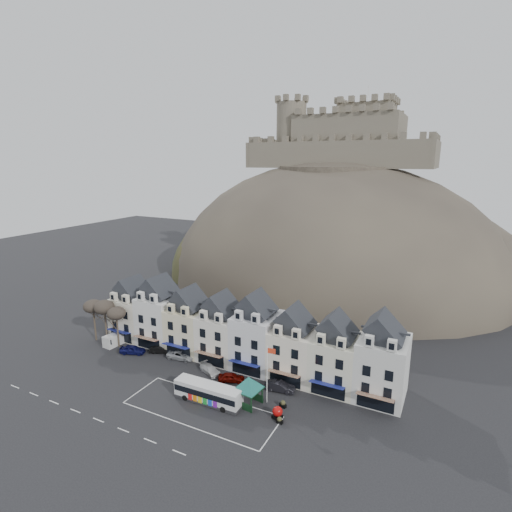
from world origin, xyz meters
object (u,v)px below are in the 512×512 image
Objects in this scene: red_buoy at (278,412)px; white_van at (116,339)px; flagpole at (268,371)px; car_white at (210,369)px; car_silver at (181,355)px; bus at (208,392)px; bus_shelter at (249,383)px; car_black at (161,350)px; car_maroon at (231,377)px; car_navy at (133,350)px; car_charcoal at (280,386)px.

white_van is (-36.51, 6.60, 0.18)m from red_buoy.
flagpole is 13.10m from car_white.
white_van is at bearing 85.88° from car_silver.
bus is 6.12m from bus_shelter.
car_maroon is at bearing -122.66° from car_black.
flagpole is 2.24× the size of car_black.
car_white is at bearing 2.39° from white_van.
white_van is (-31.57, 5.63, -2.34)m from bus_shelter.
red_buoy is at bearing 5.49° from bus.
flagpole is at bearing -129.76° from car_maroon.
car_black reaches higher than car_white.
car_navy is (-25.98, 4.19, -2.62)m from bus_shelter.
red_buoy is 5.66m from flagpole.
car_black is at bearing 150.28° from bus.
white_van is 1.21× the size of car_black.
car_silver is (-16.98, 6.62, -2.70)m from bus_shelter.
car_white is at bearing 158.55° from red_buoy.
car_silver is at bearing 79.26° from car_charcoal.
car_navy is 28.62m from car_charcoal.
flagpole is 20.28m from car_silver.
bus_shelter is at bearing -119.59° from car_navy.
bus is 2.61× the size of car_black.
car_maroon is (11.67, -2.43, 0.00)m from car_silver.
car_white is 12.35m from car_charcoal.
bus_shelter is 7.28m from car_maroon.
car_white is at bearing -112.07° from car_silver.
car_black is 0.89× the size of car_white.
car_navy is at bearing 177.46° from bus_shelter.
bus is 2.26× the size of car_navy.
white_van is 1.04× the size of car_charcoal.
car_black is (-16.21, 8.85, -0.95)m from bus.
red_buoy is 37.11m from white_van.
car_charcoal reaches higher than car_white.
bus_shelter is (5.44, 2.16, 1.80)m from bus.
red_buoy is 15.77m from car_white.
flagpole is at bearing -79.83° from car_white.
bus is 6.00× the size of red_buoy.
car_navy is at bearing 85.42° from car_charcoal.
red_buoy is at bearing -119.89° from car_navy.
car_maroon is (0.13, 6.35, -0.90)m from bus.
car_charcoal reaches higher than car_black.
car_navy reaches higher than car_black.
car_black is 0.96× the size of car_maroon.
car_navy is at bearing -9.94° from white_van.
bus_shelter reaches higher than car_charcoal.
car_charcoal is at bearing 83.24° from flagpole.
flagpole is 1.99× the size of car_white.
car_navy is 16.26m from car_white.
red_buoy is at bearing -137.97° from car_maroon.
bus is 6.42m from car_maroon.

